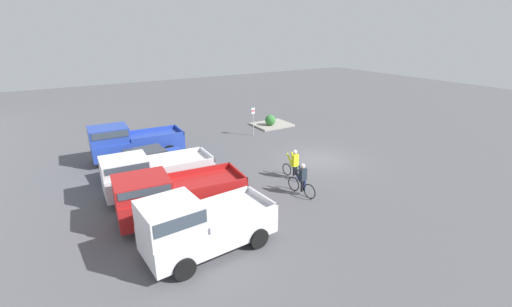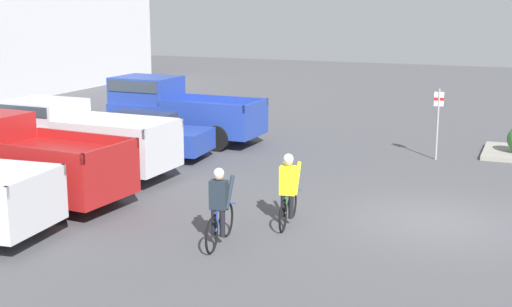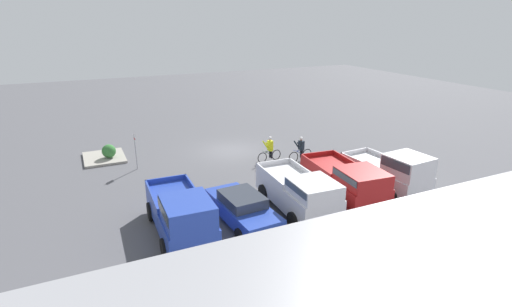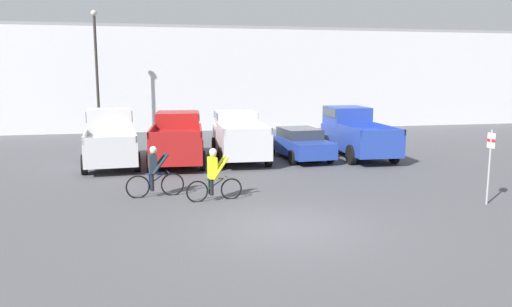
{
  "view_description": "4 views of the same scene",
  "coord_description": "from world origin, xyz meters",
  "px_view_note": "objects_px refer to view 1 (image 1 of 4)",
  "views": [
    {
      "loc": [
        -15.29,
        13.9,
        7.83
      ],
      "look_at": [
        0.17,
        4.53,
        1.2
      ],
      "focal_mm": 24.0,
      "sensor_mm": 36.0,
      "label": 1
    },
    {
      "loc": [
        -16.19,
        -2.09,
        5.07
      ],
      "look_at": [
        0.17,
        4.53,
        1.2
      ],
      "focal_mm": 50.0,
      "sensor_mm": 36.0,
      "label": 2
    },
    {
      "loc": [
        9.65,
        24.83,
        8.89
      ],
      "look_at": [
        0.17,
        4.53,
        1.2
      ],
      "focal_mm": 28.0,
      "sensor_mm": 36.0,
      "label": 3
    },
    {
      "loc": [
        -3.33,
        -12.01,
        3.95
      ],
      "look_at": [
        0.17,
        4.53,
        1.2
      ],
      "focal_mm": 35.0,
      "sensor_mm": 36.0,
      "label": 4
    }
  ],
  "objects_px": {
    "pickup_truck_2": "(152,173)",
    "sedan_0": "(146,162)",
    "pickup_truck_1": "(173,195)",
    "pickup_truck_3": "(130,142)",
    "cyclist_0": "(294,164)",
    "cyclist_1": "(302,179)",
    "fire_lane_sign": "(253,118)",
    "pickup_truck_0": "(197,225)",
    "shrub": "(270,120)"
  },
  "relations": [
    {
      "from": "pickup_truck_2",
      "to": "sedan_0",
      "type": "bearing_deg",
      "value": -7.27
    },
    {
      "from": "pickup_truck_1",
      "to": "pickup_truck_3",
      "type": "distance_m",
      "value": 8.39
    },
    {
      "from": "pickup_truck_1",
      "to": "sedan_0",
      "type": "height_order",
      "value": "pickup_truck_1"
    },
    {
      "from": "sedan_0",
      "to": "cyclist_0",
      "type": "distance_m",
      "value": 8.37
    },
    {
      "from": "pickup_truck_1",
      "to": "cyclist_0",
      "type": "relative_size",
      "value": 3.1
    },
    {
      "from": "pickup_truck_2",
      "to": "sedan_0",
      "type": "relative_size",
      "value": 1.12
    },
    {
      "from": "pickup_truck_2",
      "to": "pickup_truck_3",
      "type": "relative_size",
      "value": 0.95
    },
    {
      "from": "sedan_0",
      "to": "cyclist_1",
      "type": "bearing_deg",
      "value": -138.17
    },
    {
      "from": "sedan_0",
      "to": "cyclist_1",
      "type": "xyz_separation_m",
      "value": [
        -6.64,
        -5.95,
        0.08
      ]
    },
    {
      "from": "pickup_truck_2",
      "to": "cyclist_0",
      "type": "xyz_separation_m",
      "value": [
        -2.06,
        -7.18,
        -0.3
      ]
    },
    {
      "from": "sedan_0",
      "to": "fire_lane_sign",
      "type": "height_order",
      "value": "fire_lane_sign"
    },
    {
      "from": "sedan_0",
      "to": "pickup_truck_0",
      "type": "bearing_deg",
      "value": 178.07
    },
    {
      "from": "sedan_0",
      "to": "cyclist_0",
      "type": "height_order",
      "value": "cyclist_0"
    },
    {
      "from": "pickup_truck_0",
      "to": "pickup_truck_2",
      "type": "xyz_separation_m",
      "value": [
        5.65,
        0.07,
        -0.06
      ]
    },
    {
      "from": "fire_lane_sign",
      "to": "shrub",
      "type": "height_order",
      "value": "fire_lane_sign"
    },
    {
      "from": "pickup_truck_0",
      "to": "cyclist_0",
      "type": "relative_size",
      "value": 2.8
    },
    {
      "from": "pickup_truck_1",
      "to": "cyclist_1",
      "type": "distance_m",
      "value": 6.26
    },
    {
      "from": "cyclist_1",
      "to": "pickup_truck_2",
      "type": "bearing_deg",
      "value": 58.54
    },
    {
      "from": "pickup_truck_1",
      "to": "pickup_truck_2",
      "type": "bearing_deg",
      "value": 2.96
    },
    {
      "from": "pickup_truck_1",
      "to": "sedan_0",
      "type": "xyz_separation_m",
      "value": [
        5.57,
        -0.21,
        -0.4
      ]
    },
    {
      "from": "pickup_truck_1",
      "to": "cyclist_0",
      "type": "height_order",
      "value": "pickup_truck_1"
    },
    {
      "from": "cyclist_1",
      "to": "fire_lane_sign",
      "type": "distance_m",
      "value": 10.32
    },
    {
      "from": "sedan_0",
      "to": "cyclist_0",
      "type": "relative_size",
      "value": 2.65
    },
    {
      "from": "pickup_truck_3",
      "to": "cyclist_0",
      "type": "height_order",
      "value": "pickup_truck_3"
    },
    {
      "from": "fire_lane_sign",
      "to": "pickup_truck_2",
      "type": "bearing_deg",
      "value": 122.64
    },
    {
      "from": "pickup_truck_2",
      "to": "cyclist_1",
      "type": "xyz_separation_m",
      "value": [
        -3.86,
        -6.3,
        -0.33
      ]
    },
    {
      "from": "pickup_truck_3",
      "to": "fire_lane_sign",
      "type": "height_order",
      "value": "fire_lane_sign"
    },
    {
      "from": "pickup_truck_1",
      "to": "shrub",
      "type": "height_order",
      "value": "pickup_truck_1"
    },
    {
      "from": "pickup_truck_1",
      "to": "fire_lane_sign",
      "type": "bearing_deg",
      "value": -46.38
    },
    {
      "from": "pickup_truck_3",
      "to": "shrub",
      "type": "height_order",
      "value": "pickup_truck_3"
    },
    {
      "from": "pickup_truck_2",
      "to": "sedan_0",
      "type": "distance_m",
      "value": 2.84
    },
    {
      "from": "cyclist_0",
      "to": "shrub",
      "type": "bearing_deg",
      "value": -26.31
    },
    {
      "from": "pickup_truck_2",
      "to": "shrub",
      "type": "bearing_deg",
      "value": -58.16
    },
    {
      "from": "cyclist_1",
      "to": "fire_lane_sign",
      "type": "height_order",
      "value": "fire_lane_sign"
    },
    {
      "from": "cyclist_1",
      "to": "pickup_truck_0",
      "type": "bearing_deg",
      "value": 106.05
    },
    {
      "from": "pickup_truck_2",
      "to": "shrub",
      "type": "relative_size",
      "value": 5.95
    },
    {
      "from": "pickup_truck_3",
      "to": "shrub",
      "type": "bearing_deg",
      "value": -81.52
    },
    {
      "from": "pickup_truck_3",
      "to": "cyclist_1",
      "type": "height_order",
      "value": "pickup_truck_3"
    },
    {
      "from": "cyclist_0",
      "to": "pickup_truck_3",
      "type": "bearing_deg",
      "value": 42.64
    },
    {
      "from": "pickup_truck_2",
      "to": "pickup_truck_3",
      "type": "distance_m",
      "value": 5.61
    },
    {
      "from": "cyclist_1",
      "to": "shrub",
      "type": "relative_size",
      "value": 2.09
    },
    {
      "from": "sedan_0",
      "to": "pickup_truck_1",
      "type": "bearing_deg",
      "value": 177.83
    },
    {
      "from": "pickup_truck_2",
      "to": "shrub",
      "type": "xyz_separation_m",
      "value": [
        7.35,
        -11.84,
        -0.54
      ]
    },
    {
      "from": "pickup_truck_0",
      "to": "pickup_truck_1",
      "type": "bearing_deg",
      "value": -1.45
    },
    {
      "from": "shrub",
      "to": "cyclist_1",
      "type": "bearing_deg",
      "value": 153.72
    },
    {
      "from": "sedan_0",
      "to": "pickup_truck_3",
      "type": "bearing_deg",
      "value": 4.64
    },
    {
      "from": "pickup_truck_0",
      "to": "fire_lane_sign",
      "type": "xyz_separation_m",
      "value": [
        11.64,
        -9.28,
        0.19
      ]
    },
    {
      "from": "pickup_truck_0",
      "to": "cyclist_1",
      "type": "xyz_separation_m",
      "value": [
        1.79,
        -6.23,
        -0.38
      ]
    },
    {
      "from": "sedan_0",
      "to": "fire_lane_sign",
      "type": "bearing_deg",
      "value": -70.4
    },
    {
      "from": "cyclist_0",
      "to": "fire_lane_sign",
      "type": "xyz_separation_m",
      "value": [
        8.05,
        -2.17,
        0.55
      ]
    }
  ]
}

